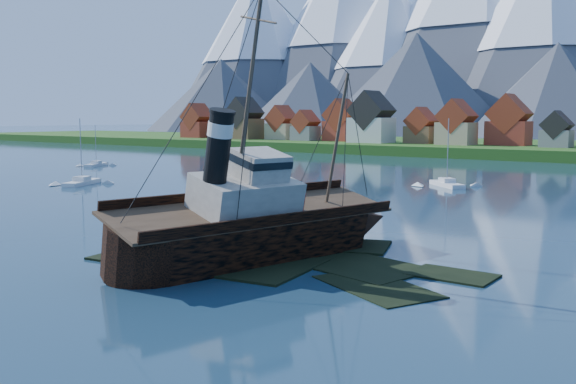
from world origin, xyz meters
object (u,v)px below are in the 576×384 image
Objects in this scene: tugboat_wreck at (262,223)px; sailboat_c at (447,185)px; sailboat_f at (96,165)px; sailboat_b at (226,165)px; sailboat_a at (82,183)px.

tugboat_wreck is 2.40× the size of sailboat_c.
sailboat_c is 84.48m from sailboat_f.
sailboat_b is 1.10× the size of sailboat_f.
sailboat_c is (51.36, 34.39, 0.00)m from sailboat_a.
sailboat_b is (-7.07, 44.52, -0.00)m from sailboat_a.
sailboat_a is 1.06× the size of sailboat_b.
sailboat_f is (-32.86, 27.69, -0.04)m from sailboat_a.
sailboat_c is at bearing 16.44° from sailboat_b.
sailboat_c is 1.17× the size of sailboat_f.
sailboat_b is (-67.23, 70.23, -2.57)m from tugboat_wreck.
sailboat_c is at bearing -21.96° from sailboat_f.
tugboat_wreck reaches higher than sailboat_c.
tugboat_wreck is 2.55× the size of sailboat_b.
tugboat_wreck reaches higher than sailboat_b.
sailboat_f is at bearing 112.82° from sailboat_a.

